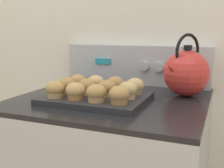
# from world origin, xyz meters

# --- Properties ---
(wall_back) EXTENTS (8.00, 0.05, 2.40)m
(wall_back) POSITION_xyz_m (0.00, 0.73, 1.20)
(wall_back) COLOR silver
(wall_back) RESTS_ON ground_plane
(control_panel) EXTENTS (0.74, 0.07, 0.20)m
(control_panel) POSITION_xyz_m (0.00, 0.67, 1.01)
(control_panel) COLOR #B7BABF
(control_panel) RESTS_ON stove_range
(muffin_pan) EXTENTS (0.39, 0.30, 0.02)m
(muffin_pan) POSITION_xyz_m (-0.03, 0.28, 0.93)
(muffin_pan) COLOR #28282D
(muffin_pan) RESTS_ON stove_range
(muffin_r0_c0) EXTENTS (0.07, 0.07, 0.06)m
(muffin_r0_c0) POSITION_xyz_m (-0.16, 0.19, 0.97)
(muffin_r0_c0) COLOR tan
(muffin_r0_c0) RESTS_ON muffin_pan
(muffin_r0_c1) EXTENTS (0.07, 0.07, 0.06)m
(muffin_r0_c1) POSITION_xyz_m (-0.08, 0.20, 0.97)
(muffin_r0_c1) COLOR olive
(muffin_r0_c1) RESTS_ON muffin_pan
(muffin_r0_c2) EXTENTS (0.07, 0.07, 0.06)m
(muffin_r0_c2) POSITION_xyz_m (0.01, 0.19, 0.97)
(muffin_r0_c2) COLOR tan
(muffin_r0_c2) RESTS_ON muffin_pan
(muffin_r0_c3) EXTENTS (0.07, 0.07, 0.06)m
(muffin_r0_c3) POSITION_xyz_m (0.09, 0.20, 0.97)
(muffin_r0_c3) COLOR olive
(muffin_r0_c3) RESTS_ON muffin_pan
(muffin_r1_c0) EXTENTS (0.07, 0.07, 0.06)m
(muffin_r1_c0) POSITION_xyz_m (-0.16, 0.28, 0.97)
(muffin_r1_c0) COLOR olive
(muffin_r1_c0) RESTS_ON muffin_pan
(muffin_r1_c1) EXTENTS (0.07, 0.07, 0.06)m
(muffin_r1_c1) POSITION_xyz_m (-0.08, 0.28, 0.97)
(muffin_r1_c1) COLOR tan
(muffin_r1_c1) RESTS_ON muffin_pan
(muffin_r1_c2) EXTENTS (0.07, 0.07, 0.06)m
(muffin_r1_c2) POSITION_xyz_m (0.01, 0.28, 0.97)
(muffin_r1_c2) COLOR tan
(muffin_r1_c2) RESTS_ON muffin_pan
(muffin_r1_c3) EXTENTS (0.07, 0.07, 0.06)m
(muffin_r1_c3) POSITION_xyz_m (0.09, 0.28, 0.97)
(muffin_r1_c3) COLOR tan
(muffin_r1_c3) RESTS_ON muffin_pan
(muffin_r2_c0) EXTENTS (0.07, 0.07, 0.06)m
(muffin_r2_c0) POSITION_xyz_m (-0.16, 0.37, 0.97)
(muffin_r2_c0) COLOR tan
(muffin_r2_c0) RESTS_ON muffin_pan
(muffin_r2_c1) EXTENTS (0.07, 0.07, 0.06)m
(muffin_r2_c1) POSITION_xyz_m (-0.08, 0.37, 0.97)
(muffin_r2_c1) COLOR #A37A4C
(muffin_r2_c1) RESTS_ON muffin_pan
(muffin_r2_c2) EXTENTS (0.07, 0.07, 0.06)m
(muffin_r2_c2) POSITION_xyz_m (0.01, 0.37, 0.97)
(muffin_r2_c2) COLOR tan
(muffin_r2_c2) RESTS_ON muffin_pan
(muffin_r2_c3) EXTENTS (0.07, 0.07, 0.06)m
(muffin_r2_c3) POSITION_xyz_m (0.10, 0.37, 0.97)
(muffin_r2_c3) COLOR #A37A4C
(muffin_r2_c3) RESTS_ON muffin_pan
(tea_kettle) EXTENTS (0.19, 0.22, 0.26)m
(tea_kettle) POSITION_xyz_m (0.27, 0.50, 1.02)
(tea_kettle) COLOR red
(tea_kettle) RESTS_ON stove_range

